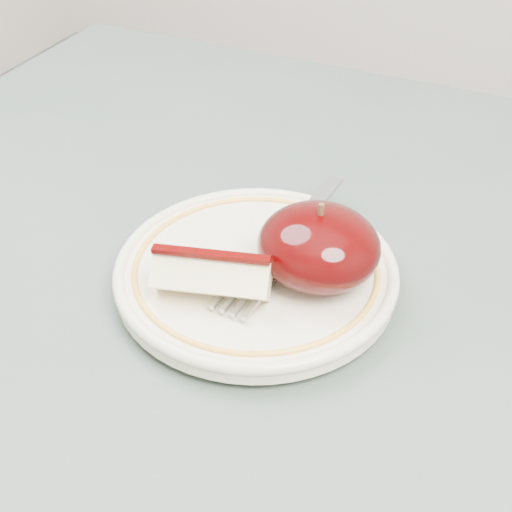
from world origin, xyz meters
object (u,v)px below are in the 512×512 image
at_px(plate, 256,272).
at_px(fork, 285,242).
at_px(apple_half, 319,246).
at_px(table, 272,441).

bearing_deg(plate, fork, 72.32).
bearing_deg(fork, apple_half, -120.05).
xyz_separation_m(apple_half, fork, (-0.03, 0.02, -0.02)).
distance_m(apple_half, fork, 0.04).
height_order(apple_half, fork, apple_half).
bearing_deg(plate, table, -55.63).
height_order(table, apple_half, apple_half).
distance_m(table, apple_half, 0.15).
bearing_deg(plate, apple_half, 11.46).
xyz_separation_m(table, plate, (-0.04, 0.06, 0.10)).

